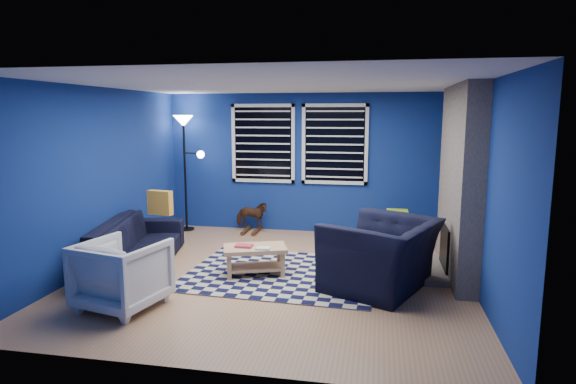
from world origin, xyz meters
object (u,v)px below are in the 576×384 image
at_px(rocking_horse, 252,215).
at_px(floor_lamp, 185,137).
at_px(armchair_bent, 122,274).
at_px(armchair_big, 381,255).
at_px(cabinet, 397,229).
at_px(sofa, 137,244).
at_px(coffee_table, 255,254).
at_px(tv, 450,160).

distance_m(rocking_horse, floor_lamp, 1.86).
relative_size(armchair_bent, floor_lamp, 0.40).
bearing_deg(armchair_big, cabinet, -162.48).
distance_m(sofa, coffee_table, 1.72).
height_order(armchair_big, armchair_bent, armchair_big).
distance_m(sofa, armchair_big, 3.37).
relative_size(cabinet, floor_lamp, 0.32).
bearing_deg(armchair_big, sofa, -69.73).
xyz_separation_m(sofa, coffee_table, (1.72, -0.06, -0.04)).
bearing_deg(cabinet, armchair_big, -76.02).
bearing_deg(armchair_bent, sofa, -55.10).
xyz_separation_m(sofa, floor_lamp, (-0.15, 2.18, 1.40)).
height_order(tv, sofa, tv).
relative_size(rocking_horse, floor_lamp, 0.28).
relative_size(armchair_big, floor_lamp, 0.62).
bearing_deg(rocking_horse, cabinet, -101.63).
bearing_deg(armchair_big, rocking_horse, -112.77).
height_order(tv, rocking_horse, tv).
bearing_deg(armchair_big, tv, 179.30).
xyz_separation_m(tv, sofa, (-4.42, -2.01, -1.07)).
distance_m(armchair_bent, rocking_horse, 3.66).
height_order(armchair_bent, rocking_horse, armchair_bent).
relative_size(tv, armchair_bent, 1.19).
height_order(tv, floor_lamp, floor_lamp).
height_order(armchair_bent, floor_lamp, floor_lamp).
bearing_deg(cabinet, rocking_horse, -166.72).
bearing_deg(rocking_horse, coffee_table, -168.01).
bearing_deg(armchair_bent, rocking_horse, -84.92).
bearing_deg(cabinet, sofa, -131.39).
xyz_separation_m(tv, cabinet, (-0.80, -0.11, -1.15)).
relative_size(sofa, cabinet, 3.33).
height_order(sofa, armchair_big, armchair_big).
bearing_deg(sofa, floor_lamp, -8.19).
xyz_separation_m(tv, coffee_table, (-2.71, -2.06, -1.11)).
height_order(sofa, floor_lamp, floor_lamp).
xyz_separation_m(rocking_horse, cabinet, (2.57, -0.35, -0.06)).
distance_m(tv, armchair_big, 2.67).
height_order(tv, cabinet, tv).
relative_size(coffee_table, floor_lamp, 0.44).
bearing_deg(floor_lamp, cabinet, -4.21).
relative_size(tv, floor_lamp, 0.47).
bearing_deg(sofa, cabinet, -74.46).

